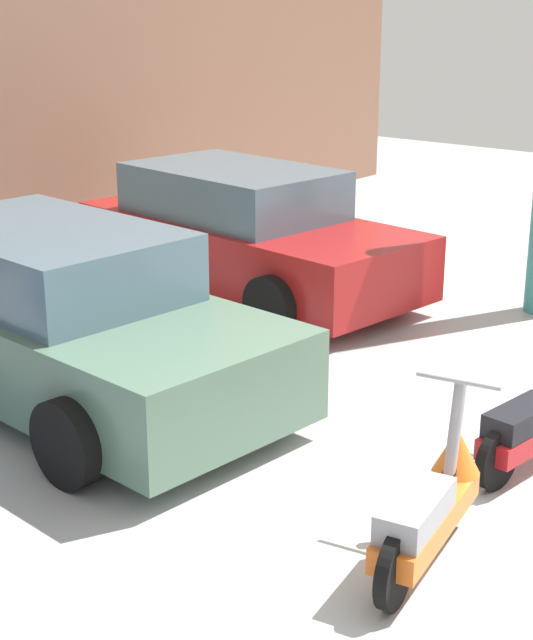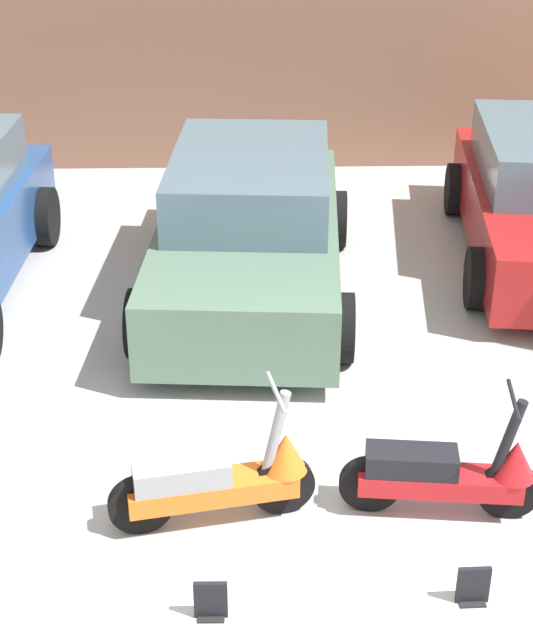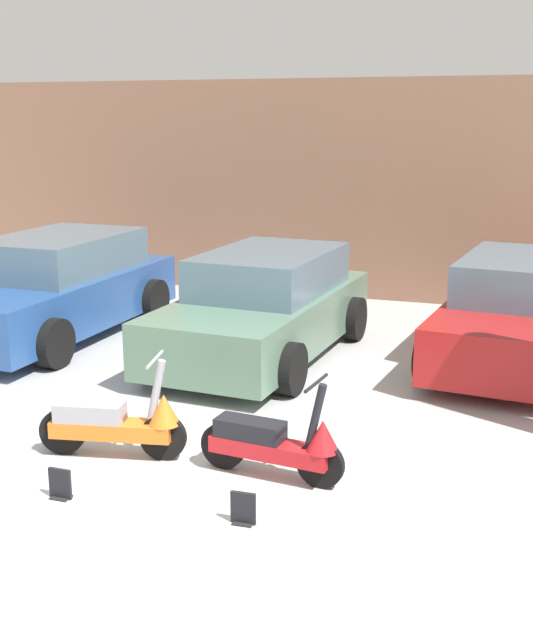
# 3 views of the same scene
# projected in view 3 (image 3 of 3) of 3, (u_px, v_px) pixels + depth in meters

# --- Properties ---
(ground_plane) EXTENTS (28.00, 28.00, 0.00)m
(ground_plane) POSITION_uv_depth(u_px,v_px,m) (142.00, 496.00, 6.64)
(ground_plane) COLOR #B2B2B2
(wall_back) EXTENTS (19.60, 0.12, 3.67)m
(wall_back) POSITION_uv_depth(u_px,v_px,m) (357.00, 191.00, 13.47)
(wall_back) COLOR #845B47
(wall_back) RESTS_ON ground_plane
(scooter_front_left) EXTENTS (1.38, 0.57, 0.97)m
(scooter_front_left) POSITION_uv_depth(u_px,v_px,m) (118.00, 422.00, 7.33)
(scooter_front_left) COLOR black
(scooter_front_left) RESTS_ON ground_plane
(scooter_front_right) EXTENTS (1.34, 0.48, 0.94)m
(scooter_front_right) POSITION_uv_depth(u_px,v_px,m) (277.00, 443.00, 6.89)
(scooter_front_right) COLOR black
(scooter_front_right) RESTS_ON ground_plane
(car_rear_left) EXTENTS (2.13, 4.23, 1.42)m
(car_rear_left) POSITION_uv_depth(u_px,v_px,m) (55.00, 288.00, 11.40)
(car_rear_left) COLOR navy
(car_rear_left) RESTS_ON ground_plane
(car_rear_center) EXTENTS (2.15, 4.11, 1.36)m
(car_rear_center) POSITION_uv_depth(u_px,v_px,m) (264.00, 307.00, 10.40)
(car_rear_center) COLOR #51705B
(car_rear_center) RESTS_ON ground_plane
(car_rear_right) EXTENTS (2.21, 4.08, 1.33)m
(car_rear_right) POSITION_uv_depth(u_px,v_px,m) (519.00, 313.00, 10.14)
(car_rear_right) COLOR maroon
(car_rear_right) RESTS_ON ground_plane
(placard_near_left_scooter) EXTENTS (0.20, 0.12, 0.26)m
(placard_near_left_scooter) POSITION_uv_depth(u_px,v_px,m) (60.00, 485.00, 6.58)
(placard_near_left_scooter) COLOR black
(placard_near_left_scooter) RESTS_ON ground_plane
(placard_near_right_scooter) EXTENTS (0.20, 0.13, 0.26)m
(placard_near_right_scooter) POSITION_uv_depth(u_px,v_px,m) (243.00, 510.00, 6.17)
(placard_near_right_scooter) COLOR black
(placard_near_right_scooter) RESTS_ON ground_plane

